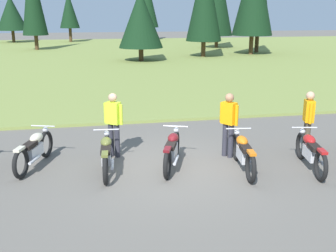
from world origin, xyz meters
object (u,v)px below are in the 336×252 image
(motorcycle_maroon, at_px, (172,150))
(rider_near_row_end, at_px, (229,121))
(motorcycle_cream, at_px, (34,149))
(motorcycle_red, at_px, (311,151))
(rider_with_back_turned, at_px, (308,119))
(rider_checking_bike, at_px, (113,121))
(motorcycle_orange, at_px, (243,153))
(motorcycle_olive, at_px, (106,154))

(motorcycle_maroon, height_order, rider_near_row_end, rider_near_row_end)
(motorcycle_cream, xyz_separation_m, motorcycle_red, (6.45, -1.42, 0.00))
(motorcycle_maroon, height_order, rider_with_back_turned, rider_with_back_turned)
(motorcycle_maroon, distance_m, rider_with_back_turned, 3.72)
(rider_near_row_end, distance_m, rider_checking_bike, 2.93)
(rider_checking_bike, bearing_deg, motorcycle_orange, -28.34)
(motorcycle_olive, bearing_deg, rider_checking_bike, 76.40)
(motorcycle_cream, xyz_separation_m, rider_checking_bike, (1.94, 0.37, 0.51))
(motorcycle_cream, distance_m, rider_with_back_turned, 6.95)
(motorcycle_red, distance_m, rider_near_row_end, 2.10)
(motorcycle_cream, height_order, rider_with_back_turned, rider_with_back_turned)
(motorcycle_maroon, relative_size, rider_near_row_end, 1.20)
(motorcycle_olive, relative_size, motorcycle_orange, 1.00)
(motorcycle_cream, xyz_separation_m, motorcycle_olive, (1.68, -0.67, 0.00))
(motorcycle_orange, height_order, rider_with_back_turned, rider_with_back_turned)
(rider_checking_bike, relative_size, rider_with_back_turned, 1.00)
(motorcycle_olive, bearing_deg, motorcycle_maroon, 0.07)
(motorcycle_cream, relative_size, rider_near_row_end, 1.21)
(rider_near_row_end, height_order, rider_checking_bike, same)
(motorcycle_cream, xyz_separation_m, rider_near_row_end, (4.81, -0.22, 0.51))
(rider_with_back_turned, bearing_deg, rider_near_row_end, 175.36)
(rider_checking_bike, distance_m, rider_with_back_turned, 5.04)
(motorcycle_maroon, distance_m, rider_near_row_end, 1.70)
(motorcycle_olive, relative_size, rider_near_row_end, 1.26)
(motorcycle_orange, bearing_deg, motorcycle_maroon, 161.51)
(rider_near_row_end, xyz_separation_m, rider_checking_bike, (-2.87, 0.59, 0.00))
(motorcycle_cream, xyz_separation_m, rider_with_back_turned, (6.92, -0.39, 0.51))
(motorcycle_maroon, height_order, rider_checking_bike, rider_checking_bike)
(motorcycle_orange, relative_size, rider_checking_bike, 1.25)
(rider_near_row_end, bearing_deg, motorcycle_cream, 177.38)
(motorcycle_red, height_order, rider_checking_bike, rider_checking_bike)
(motorcycle_red, distance_m, rider_with_back_turned, 1.24)
(motorcycle_red, bearing_deg, motorcycle_olive, 171.02)
(motorcycle_cream, height_order, rider_checking_bike, rider_checking_bike)
(motorcycle_olive, distance_m, motorcycle_red, 4.83)
(motorcycle_maroon, xyz_separation_m, motorcycle_orange, (1.60, -0.53, 0.00))
(motorcycle_olive, height_order, motorcycle_maroon, same)
(motorcycle_cream, bearing_deg, motorcycle_olive, -21.66)
(motorcycle_olive, bearing_deg, rider_near_row_end, 8.18)
(motorcycle_cream, relative_size, motorcycle_orange, 0.97)
(motorcycle_maroon, bearing_deg, motorcycle_red, -13.27)
(motorcycle_cream, relative_size, motorcycle_red, 0.98)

